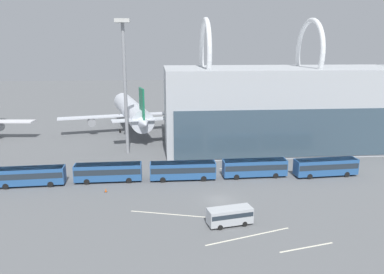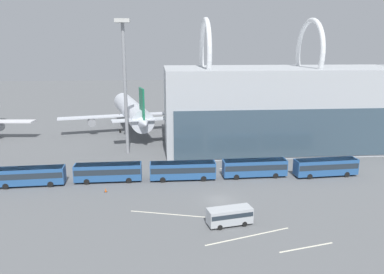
{
  "view_description": "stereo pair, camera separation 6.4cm",
  "coord_description": "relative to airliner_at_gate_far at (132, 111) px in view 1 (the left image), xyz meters",
  "views": [
    {
      "loc": [
        -9.28,
        -53.6,
        23.2
      ],
      "look_at": [
        -2.05,
        25.66,
        4.0
      ],
      "focal_mm": 35.0,
      "sensor_mm": 36.0,
      "label": 1
    },
    {
      "loc": [
        -9.21,
        -53.6,
        23.2
      ],
      "look_at": [
        -2.05,
        25.66,
        4.0
      ],
      "focal_mm": 35.0,
      "sensor_mm": 36.0,
      "label": 2
    }
  ],
  "objects": [
    {
      "name": "service_van_foreground",
      "position": [
        16.62,
        -59.42,
        -4.33
      ],
      "size": [
        6.3,
        3.28,
        2.37
      ],
      "rotation": [
        0.0,
        0.0,
        3.33
      ],
      "color": "#B2B7BC",
      "rests_on": "ground_plane"
    },
    {
      "name": "shuttle_bus_0",
      "position": [
        -14.75,
        -42.0,
        -3.83
      ],
      "size": [
        11.76,
        3.13,
        3.22
      ],
      "rotation": [
        0.0,
        0.0,
        0.05
      ],
      "color": "#285693",
      "rests_on": "ground_plane"
    },
    {
      "name": "shuttle_bus_1",
      "position": [
        -1.59,
        -41.11,
        -3.83
      ],
      "size": [
        11.67,
        2.73,
        3.22
      ],
      "rotation": [
        0.0,
        0.0,
        0.01
      ],
      "color": "#285693",
      "rests_on": "ground_plane"
    },
    {
      "name": "lane_stripe_3",
      "position": [
        8.41,
        -55.38,
        -5.72
      ],
      "size": [
        10.55,
        3.24,
        0.01
      ],
      "primitive_type": "cube",
      "rotation": [
        0.0,
        0.0,
        -0.28
      ],
      "color": "silver",
      "rests_on": "ground_plane"
    },
    {
      "name": "airliner_parked_remote",
      "position": [
        46.67,
        9.53,
        -0.34
      ],
      "size": [
        34.79,
        35.75,
        14.59
      ],
      "rotation": [
        0.0,
        0.0,
        3.2
      ],
      "color": "silver",
      "rests_on": "ground_plane"
    },
    {
      "name": "lane_stripe_4",
      "position": [
        18.42,
        -62.79,
        -5.72
      ],
      "size": [
        11.54,
        3.74,
        0.01
      ],
      "primitive_type": "cube",
      "rotation": [
        0.0,
        0.0,
        0.3
      ],
      "color": "silver",
      "rests_on": "ground_plane"
    },
    {
      "name": "lane_stripe_2",
      "position": [
        24.66,
        -66.05,
        -5.72
      ],
      "size": [
        7.19,
        1.84,
        0.01
      ],
      "primitive_type": "cube",
      "rotation": [
        0.0,
        0.0,
        0.22
      ],
      "color": "silver",
      "rests_on": "ground_plane"
    },
    {
      "name": "shuttle_bus_2",
      "position": [
        11.56,
        -41.36,
        -3.83
      ],
      "size": [
        11.67,
        2.75,
        3.22
      ],
      "rotation": [
        0.0,
        0.0,
        -0.01
      ],
      "color": "#285693",
      "rests_on": "ground_plane"
    },
    {
      "name": "lane_stripe_1",
      "position": [
        24.74,
        -37.42,
        -5.72
      ],
      "size": [
        11.19,
        3.61,
        0.01
      ],
      "primitive_type": "cube",
      "rotation": [
        0.0,
        0.0,
        -0.29
      ],
      "color": "silver",
      "rests_on": "ground_plane"
    },
    {
      "name": "shuttle_bus_3",
      "position": [
        24.72,
        -41.05,
        -3.83
      ],
      "size": [
        11.69,
        2.82,
        3.22
      ],
      "rotation": [
        0.0,
        0.0,
        0.02
      ],
      "color": "#285693",
      "rests_on": "ground_plane"
    },
    {
      "name": "airliner_at_gate_far",
      "position": [
        0.0,
        0.0,
        0.0
      ],
      "size": [
        39.46,
        43.51,
        13.8
      ],
      "rotation": [
        0.0,
        0.0,
        1.79
      ],
      "color": "silver",
      "rests_on": "ground_plane"
    },
    {
      "name": "shuttle_bus_4",
      "position": [
        37.88,
        -41.76,
        -3.83
      ],
      "size": [
        11.78,
        3.3,
        3.22
      ],
      "rotation": [
        0.0,
        0.0,
        0.06
      ],
      "color": "#285693",
      "rests_on": "ground_plane"
    },
    {
      "name": "floodlight_mast",
      "position": [
        0.4,
        -23.12,
        12.98
      ],
      "size": [
        3.07,
        3.07,
        28.86
      ],
      "color": "gray",
      "rests_on": "ground_plane"
    },
    {
      "name": "traffic_cone_0",
      "position": [
        -1.47,
        -46.1,
        -5.4
      ],
      "size": [
        0.45,
        0.45,
        0.65
      ],
      "color": "black",
      "rests_on": "ground_plane"
    },
    {
      "name": "ground_plane",
      "position": [
        16.7,
        -51.17,
        -5.72
      ],
      "size": [
        440.0,
        440.0,
        0.0
      ],
      "primitive_type": "plane",
      "color": "slate"
    }
  ]
}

